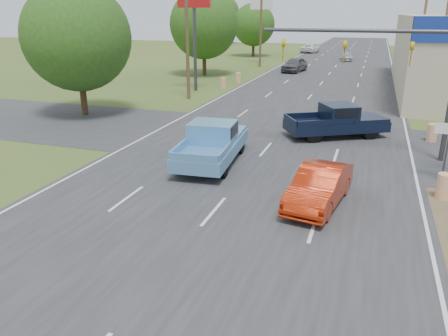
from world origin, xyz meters
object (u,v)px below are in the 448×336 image
(navy_pickup, at_px, (338,121))
(distant_car_silver, at_px, (347,56))
(red_convertible, at_px, (319,186))
(distant_car_grey, at_px, (295,65))
(blue_pickup, at_px, (213,142))
(distant_car_white, at_px, (310,49))

(navy_pickup, height_order, distant_car_silver, navy_pickup)
(red_convertible, height_order, navy_pickup, navy_pickup)
(distant_car_grey, distance_m, distant_car_silver, 16.50)
(distant_car_silver, bearing_deg, blue_pickup, -96.50)
(blue_pickup, bearing_deg, distant_car_silver, 82.04)
(blue_pickup, height_order, distant_car_silver, blue_pickup)
(navy_pickup, height_order, distant_car_white, navy_pickup)
(navy_pickup, bearing_deg, distant_car_grey, 164.75)
(distant_car_silver, relative_size, distant_car_white, 0.82)
(navy_pickup, bearing_deg, distant_car_white, 159.59)
(blue_pickup, distance_m, distant_car_grey, 35.06)
(blue_pickup, bearing_deg, navy_pickup, 46.52)
(distant_car_white, bearing_deg, distant_car_silver, 129.70)
(red_convertible, bearing_deg, distant_car_silver, 101.74)
(distant_car_white, bearing_deg, navy_pickup, 108.80)
(red_convertible, xyz_separation_m, distant_car_silver, (-2.69, 54.11, -0.11))
(navy_pickup, height_order, distant_car_grey, navy_pickup)
(navy_pickup, relative_size, distant_car_silver, 1.41)
(distant_car_grey, height_order, distant_car_silver, distant_car_grey)
(red_convertible, xyz_separation_m, blue_pickup, (-5.45, 3.41, 0.27))
(navy_pickup, relative_size, distant_car_white, 1.15)
(distant_car_white, bearing_deg, distant_car_grey, 103.34)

